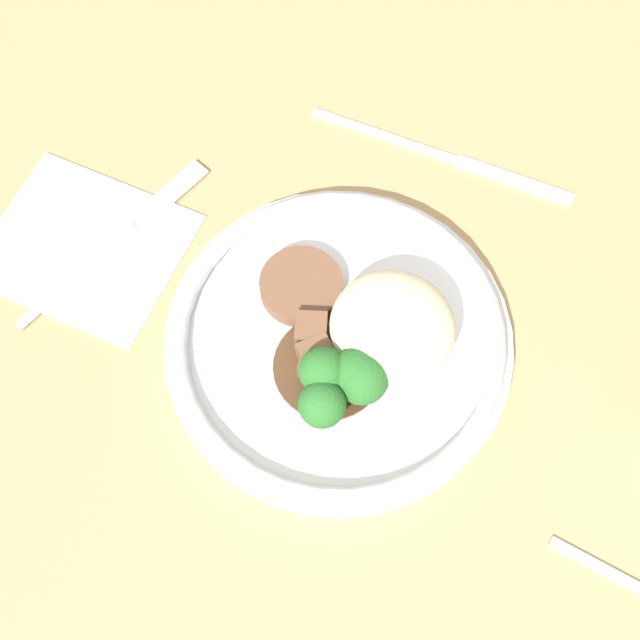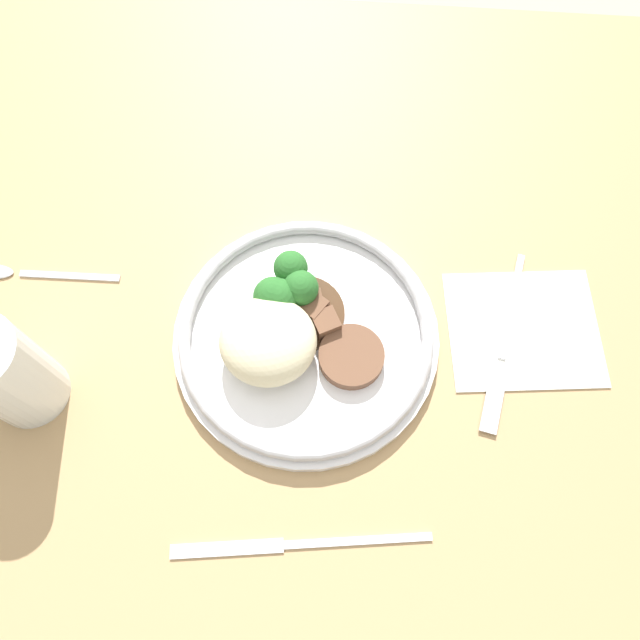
% 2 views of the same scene
% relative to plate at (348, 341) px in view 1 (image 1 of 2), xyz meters
% --- Properties ---
extents(ground_plane, '(8.00, 8.00, 0.00)m').
position_rel_plate_xyz_m(ground_plane, '(0.03, 0.03, -0.05)').
color(ground_plane, tan).
extents(dining_table, '(1.54, 0.98, 0.03)m').
position_rel_plate_xyz_m(dining_table, '(0.03, 0.03, -0.03)').
color(dining_table, tan).
rests_on(dining_table, ground).
extents(napkin, '(0.16, 0.14, 0.00)m').
position_rel_plate_xyz_m(napkin, '(-0.22, -0.03, -0.02)').
color(napkin, silver).
rests_on(napkin, dining_table).
extents(plate, '(0.26, 0.26, 0.06)m').
position_rel_plate_xyz_m(plate, '(0.00, 0.00, 0.00)').
color(plate, white).
rests_on(plate, dining_table).
extents(fork, '(0.05, 0.19, 0.00)m').
position_rel_plate_xyz_m(fork, '(-0.20, 0.00, -0.02)').
color(fork, silver).
rests_on(fork, napkin).
extents(knife, '(0.22, 0.04, 0.00)m').
position_rel_plate_xyz_m(knife, '(-0.01, 0.19, -0.02)').
color(knife, silver).
rests_on(knife, dining_table).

